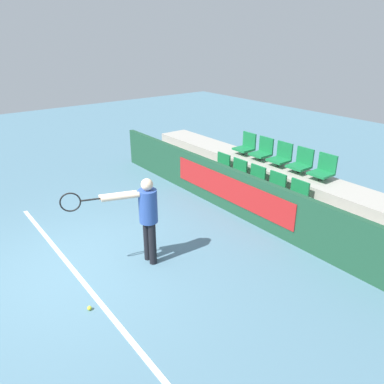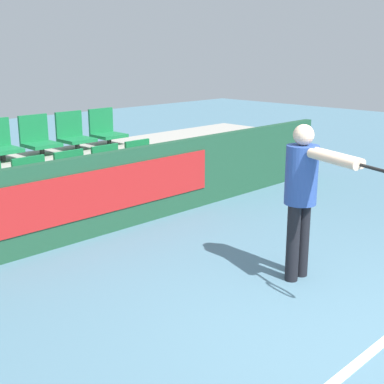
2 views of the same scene
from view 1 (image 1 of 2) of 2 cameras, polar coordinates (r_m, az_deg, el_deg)
The scene contains 17 objects.
ground_plane at distance 6.81m, azimuth -16.89°, elevation -11.17°, with size 30.00×30.00×0.00m, color slate.
court_baseline at distance 6.79m, azimuth -17.56°, elevation -11.35°, with size 5.80×0.08×0.01m.
barrier_wall at distance 8.27m, azimuth 6.31°, elevation 0.10°, with size 9.00×0.14×1.02m.
bleacher_tier_front at distance 8.73m, azimuth 8.71°, elevation -0.97°, with size 8.60×0.88×0.40m.
bleacher_tier_middle at distance 9.27m, azimuth 12.58°, elevation 1.51°, with size 8.60×0.88×0.79m.
stadium_chair_0 at distance 9.43m, azimuth 4.32°, elevation 3.86°, with size 0.44×0.43×0.55m.
stadium_chair_1 at distance 9.03m, azimuth 6.77°, elevation 2.88°, with size 0.44×0.43×0.55m.
stadium_chair_2 at distance 8.65m, azimuth 9.44°, elevation 1.81°, with size 0.44×0.43×0.55m.
stadium_chair_3 at distance 8.30m, azimuth 12.35°, elevation 0.63°, with size 0.44×0.43×0.55m.
stadium_chair_4 at distance 7.97m, azimuth 15.50°, elevation -0.64°, with size 0.44×0.43×0.55m.
stadium_chair_5 at distance 9.89m, azimuth 8.22°, elevation 7.03°, with size 0.44×0.43×0.55m.
stadium_chair_6 at distance 9.51m, azimuth 10.72°, elevation 6.21°, with size 0.44×0.43×0.55m.
stadium_chair_7 at distance 9.16m, azimuth 13.41°, elevation 5.31°, with size 0.44×0.43×0.55m.
stadium_chair_8 at distance 8.82m, azimuth 16.30°, elevation 4.34°, with size 0.44×0.43×0.55m.
stadium_chair_9 at distance 8.52m, azimuth 19.41°, elevation 3.27°, with size 0.44×0.43×0.55m.
tennis_player at distance 6.29m, azimuth -7.33°, elevation -3.18°, with size 0.62×1.45×1.56m.
tennis_ball at distance 5.89m, azimuth -15.36°, elevation -16.69°, with size 0.07×0.07×0.07m.
Camera 1 is at (5.43, -1.74, 3.72)m, focal length 35.00 mm.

